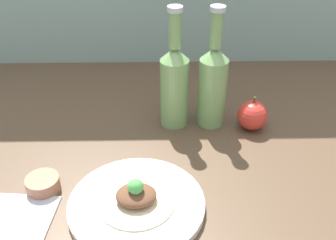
# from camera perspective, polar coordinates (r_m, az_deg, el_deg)

# --- Properties ---
(ground_plane) EXTENTS (1.80, 1.10, 0.04)m
(ground_plane) POSITION_cam_1_polar(r_m,az_deg,el_deg) (0.95, 1.14, -6.06)
(ground_plane) COLOR brown
(plate) EXTENTS (0.28, 0.28, 0.02)m
(plate) POSITION_cam_1_polar(r_m,az_deg,el_deg) (0.81, -4.58, -12.03)
(plate) COLOR silver
(plate) RESTS_ON ground_plane
(plated_food) EXTENTS (0.16, 0.16, 0.06)m
(plated_food) POSITION_cam_1_polar(r_m,az_deg,el_deg) (0.79, -4.65, -10.98)
(plated_food) COLOR beige
(plated_food) RESTS_ON plate
(cider_bottle_left) EXTENTS (0.07, 0.07, 0.31)m
(cider_bottle_left) POSITION_cam_1_polar(r_m,az_deg,el_deg) (0.99, 0.77, 5.38)
(cider_bottle_left) COLOR #729E5B
(cider_bottle_left) RESTS_ON ground_plane
(cider_bottle_right) EXTENTS (0.07, 0.07, 0.31)m
(cider_bottle_right) POSITION_cam_1_polar(r_m,az_deg,el_deg) (1.00, 6.52, 5.40)
(cider_bottle_right) COLOR #729E5B
(cider_bottle_right) RESTS_ON ground_plane
(apple) EXTENTS (0.08, 0.08, 0.09)m
(apple) POSITION_cam_1_polar(r_m,az_deg,el_deg) (1.03, 12.14, 0.69)
(apple) COLOR red
(apple) RESTS_ON ground_plane
(napkin) EXTENTS (0.18, 0.16, 0.01)m
(napkin) POSITION_cam_1_polar(r_m,az_deg,el_deg) (0.85, -22.22, -13.27)
(napkin) COLOR #B7BCC6
(napkin) RESTS_ON ground_plane
(dipping_bowl) EXTENTS (0.07, 0.07, 0.03)m
(dipping_bowl) POSITION_cam_1_polar(r_m,az_deg,el_deg) (0.88, -17.70, -8.85)
(dipping_bowl) COLOR #996047
(dipping_bowl) RESTS_ON ground_plane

